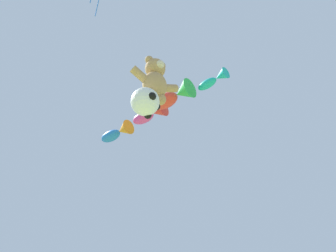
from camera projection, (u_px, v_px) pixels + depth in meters
The scene contains 6 objects.
teddy_bear_kite at pixel (155, 80), 11.87m from camera, with size 2.00×0.88×2.03m.
soccer_ball_kite at pixel (145, 102), 10.70m from camera, with size 1.05×1.05×0.97m.
fish_kite_teal at pixel (214, 80), 15.90m from camera, with size 0.85×1.77×0.60m.
fish_kite_crimson at pixel (174, 96), 16.92m from camera, with size 1.60×2.62×1.09m.
fish_kite_magenta at pixel (151, 114), 18.42m from camera, with size 1.48×2.33×0.89m.
fish_kite_cobalt at pixel (117, 133), 19.85m from camera, with size 1.43×2.46×0.92m.
Camera 1 is at (-5.05, -3.07, 1.62)m, focal length 35.00 mm.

